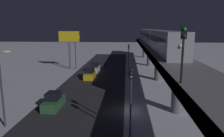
# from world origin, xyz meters

# --- Properties ---
(ground_plane) EXTENTS (240.00, 240.00, 0.00)m
(ground_plane) POSITION_xyz_m (0.00, 0.00, 0.00)
(ground_plane) COLOR silver
(avenue_asphalt) EXTENTS (11.00, 108.46, 0.01)m
(avenue_asphalt) POSITION_xyz_m (5.59, 0.00, 0.00)
(avenue_asphalt) COLOR #28282D
(avenue_asphalt) RESTS_ON ground_plane
(elevated_railway) EXTENTS (5.00, 108.46, 5.84)m
(elevated_railway) POSITION_xyz_m (-5.94, 0.00, 5.05)
(elevated_railway) COLOR slate
(elevated_railway) RESTS_ON ground_plane
(subway_train) EXTENTS (2.94, 55.47, 3.40)m
(subway_train) POSITION_xyz_m (-6.03, -27.57, 7.62)
(subway_train) COLOR #999EA8
(subway_train) RESTS_ON elevated_railway
(rail_signal) EXTENTS (0.36, 0.41, 4.00)m
(rail_signal) POSITION_xyz_m (-3.99, 8.96, 8.56)
(rail_signal) COLOR black
(rail_signal) RESTS_ON elevated_railway
(sedan_green) EXTENTS (1.80, 4.06, 1.97)m
(sedan_green) POSITION_xyz_m (8.79, -0.31, 0.80)
(sedan_green) COLOR #2D6038
(sedan_green) RESTS_ON ground_plane
(sedan_white) EXTENTS (1.80, 4.68, 1.97)m
(sedan_white) POSITION_xyz_m (6.99, -22.42, 0.80)
(sedan_white) COLOR silver
(sedan_white) RESTS_ON ground_plane
(sedan_yellow) EXTENTS (1.80, 4.24, 1.97)m
(sedan_yellow) POSITION_xyz_m (6.99, -16.01, 0.80)
(sedan_yellow) COLOR gold
(sedan_yellow) RESTS_ON ground_plane
(traffic_light_near) EXTENTS (0.32, 0.44, 6.40)m
(traffic_light_near) POSITION_xyz_m (-0.51, 6.38, 4.20)
(traffic_light_near) COLOR #2D2D2D
(traffic_light_near) RESTS_ON ground_plane
(traffic_light_mid) EXTENTS (0.32, 0.44, 6.40)m
(traffic_light_mid) POSITION_xyz_m (-0.51, -18.76, 4.20)
(traffic_light_mid) COLOR #2D2D2D
(traffic_light_mid) RESTS_ON ground_plane
(commercial_billboard) EXTENTS (4.80, 0.36, 8.90)m
(commercial_billboard) POSITION_xyz_m (13.28, -24.97, 6.83)
(commercial_billboard) COLOR #4C4C51
(commercial_billboard) RESTS_ON ground_plane
(street_lamp_near) EXTENTS (1.35, 0.44, 7.65)m
(street_lamp_near) POSITION_xyz_m (11.67, 5.00, 4.81)
(street_lamp_near) COLOR #38383D
(street_lamp_near) RESTS_ON ground_plane
(street_lamp_far) EXTENTS (1.35, 0.44, 7.65)m
(street_lamp_far) POSITION_xyz_m (11.67, -25.00, 4.81)
(street_lamp_far) COLOR #38383D
(street_lamp_far) RESTS_ON ground_plane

